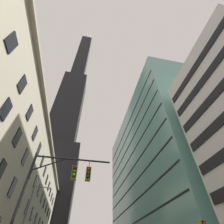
% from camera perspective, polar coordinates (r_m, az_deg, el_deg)
% --- Properties ---
extents(dark_skyscraper, '(24.26, 24.26, 214.43)m').
position_cam_1_polar(dark_skyscraper, '(104.41, -16.80, -4.39)').
color(dark_skyscraper, black).
rests_on(dark_skyscraper, ground).
extents(glass_office_midrise, '(15.69, 49.35, 42.43)m').
position_cam_1_polar(glass_office_midrise, '(52.05, 15.01, -19.89)').
color(glass_office_midrise, slate).
rests_on(glass_office_midrise, ground).
extents(traffic_signal_mast, '(6.19, 0.63, 7.56)m').
position_cam_1_polar(traffic_signal_mast, '(13.34, -18.34, -23.41)').
color(traffic_signal_mast, black).
rests_on(traffic_signal_mast, sidewalk_left).
extents(street_lamppost, '(2.14, 0.32, 8.50)m').
position_cam_1_polar(street_lamppost, '(24.15, -28.24, -30.42)').
color(street_lamppost, '#47474C').
rests_on(street_lamppost, sidewalk_left).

